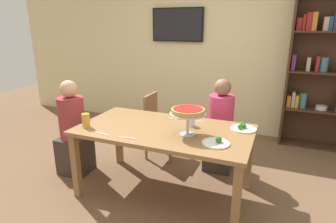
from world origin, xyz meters
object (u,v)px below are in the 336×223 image
(dining_table, at_px, (164,136))
(salad_plate_near_diner, at_px, (243,128))
(diner_far_right, at_px, (220,132))
(deep_dish_pizza_stand, at_px, (188,113))
(cutlery_knife_far, at_px, (177,119))
(chair_far_left, at_px, (158,122))
(water_glass_clear_near, at_px, (191,121))
(salad_plate_far_diner, at_px, (217,142))
(cutlery_knife_near, at_px, (127,138))
(beer_glass_amber_tall, at_px, (86,120))
(cutlery_fork_near, at_px, (102,134))
(diner_head_west, at_px, (74,134))
(cutlery_fork_far, at_px, (196,121))
(bookshelf, at_px, (328,69))
(television, at_px, (178,25))

(dining_table, relative_size, salad_plate_near_diner, 6.90)
(diner_far_right, relative_size, deep_dish_pizza_stand, 3.36)
(cutlery_knife_far, bearing_deg, chair_far_left, -66.78)
(dining_table, xyz_separation_m, deep_dish_pizza_stand, (0.28, -0.08, 0.31))
(dining_table, height_order, diner_far_right, diner_far_right)
(chair_far_left, height_order, water_glass_clear_near, chair_far_left)
(dining_table, relative_size, chair_far_left, 2.03)
(chair_far_left, xyz_separation_m, deep_dish_pizza_stand, (0.71, -0.89, 0.48))
(salad_plate_far_diner, relative_size, cutlery_knife_near, 1.36)
(salad_plate_far_diner, bearing_deg, beer_glass_amber_tall, -176.31)
(chair_far_left, height_order, cutlery_fork_near, chair_far_left)
(salad_plate_near_diner, bearing_deg, diner_head_west, -172.14)
(diner_head_west, bearing_deg, diner_far_right, 25.00)
(diner_head_west, bearing_deg, cutlery_fork_far, 13.64)
(bookshelf, relative_size, diner_head_west, 1.92)
(deep_dish_pizza_stand, xyz_separation_m, cutlery_knife_far, (-0.26, 0.40, -0.22))
(diner_far_right, distance_m, salad_plate_far_diner, 0.99)
(diner_head_west, xyz_separation_m, cutlery_fork_far, (1.42, 0.35, 0.25))
(bookshelf, xyz_separation_m, deep_dish_pizza_stand, (-1.36, -2.10, -0.19))
(cutlery_knife_far, bearing_deg, diner_head_west, -5.18)
(chair_far_left, relative_size, beer_glass_amber_tall, 5.98)
(television, distance_m, diner_far_right, 2.14)
(dining_table, bearing_deg, water_glass_clear_near, 36.61)
(cutlery_knife_far, bearing_deg, beer_glass_amber_tall, 17.62)
(beer_glass_amber_tall, xyz_separation_m, cutlery_fork_near, (0.27, -0.10, -0.07))
(salad_plate_near_diner, bearing_deg, water_glass_clear_near, -169.21)
(salad_plate_far_diner, relative_size, beer_glass_amber_tall, 1.69)
(cutlery_fork_near, bearing_deg, cutlery_fork_far, 52.04)
(chair_far_left, bearing_deg, cutlery_knife_far, 42.72)
(television, bearing_deg, deep_dish_pizza_stand, -67.01)
(salad_plate_near_diner, relative_size, cutlery_fork_far, 1.42)
(water_glass_clear_near, xyz_separation_m, cutlery_knife_far, (-0.21, 0.14, -0.05))
(cutlery_knife_far, bearing_deg, cutlery_fork_far, 170.32)
(water_glass_clear_near, bearing_deg, cutlery_knife_far, 146.40)
(bookshelf, height_order, salad_plate_far_diner, bookshelf)
(diner_head_west, xyz_separation_m, deep_dish_pizza_stand, (1.47, -0.09, 0.47))
(salad_plate_near_diner, bearing_deg, cutlery_fork_far, 171.30)
(dining_table, bearing_deg, cutlery_knife_near, -120.29)
(television, distance_m, water_glass_clear_near, 2.33)
(salad_plate_near_diner, distance_m, beer_glass_amber_tall, 1.60)
(bookshelf, relative_size, cutlery_fork_far, 12.29)
(beer_glass_amber_tall, bearing_deg, bookshelf, 43.78)
(diner_head_west, distance_m, cutlery_fork_far, 1.49)
(cutlery_knife_far, bearing_deg, diner_far_right, -151.77)
(deep_dish_pizza_stand, bearing_deg, water_glass_clear_near, 100.06)
(chair_far_left, bearing_deg, diner_far_right, 86.94)
(cutlery_knife_near, bearing_deg, bookshelf, 43.50)
(television, height_order, cutlery_knife_near, television)
(dining_table, relative_size, diner_head_west, 1.53)
(bookshelf, xyz_separation_m, cutlery_fork_far, (-1.40, -1.67, -0.41))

